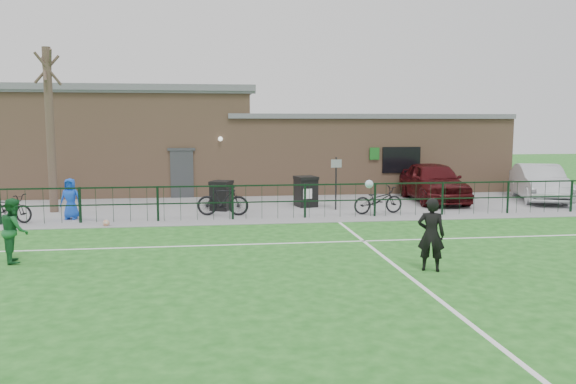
{
  "coord_description": "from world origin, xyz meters",
  "views": [
    {
      "loc": [
        -2.16,
        -11.0,
        3.28
      ],
      "look_at": [
        0.0,
        5.0,
        1.3
      ],
      "focal_mm": 35.0,
      "sensor_mm": 36.0,
      "label": 1
    }
  ],
  "objects": [
    {
      "name": "ground",
      "position": [
        0.0,
        0.0,
        0.0
      ],
      "size": [
        90.0,
        90.0,
        0.0
      ],
      "primitive_type": "plane",
      "color": "#1B5B1A",
      "rests_on": "ground"
    },
    {
      "name": "paving_strip",
      "position": [
        0.0,
        13.5,
        0.01
      ],
      "size": [
        34.0,
        13.0,
        0.02
      ],
      "primitive_type": "cube",
      "color": "gray",
      "rests_on": "ground"
    },
    {
      "name": "pitch_line_touch",
      "position": [
        0.0,
        7.8,
        0.0
      ],
      "size": [
        28.0,
        0.1,
        0.01
      ],
      "primitive_type": "cube",
      "color": "white",
      "rests_on": "ground"
    },
    {
      "name": "pitch_line_mid",
      "position": [
        0.0,
        4.0,
        0.0
      ],
      "size": [
        28.0,
        0.1,
        0.01
      ],
      "primitive_type": "cube",
      "color": "white",
      "rests_on": "ground"
    },
    {
      "name": "pitch_line_perp",
      "position": [
        2.0,
        0.0,
        0.0
      ],
      "size": [
        0.1,
        16.0,
        0.01
      ],
      "primitive_type": "cube",
      "color": "white",
      "rests_on": "ground"
    },
    {
      "name": "perimeter_fence",
      "position": [
        0.0,
        8.0,
        0.6
      ],
      "size": [
        28.0,
        0.1,
        1.2
      ],
      "primitive_type": "cube",
      "color": "black",
      "rests_on": "ground"
    },
    {
      "name": "bare_tree",
      "position": [
        -8.0,
        10.5,
        3.0
      ],
      "size": [
        0.3,
        0.3,
        6.0
      ],
      "primitive_type": "cylinder",
      "color": "#46352B",
      "rests_on": "ground"
    },
    {
      "name": "wheelie_bin_left",
      "position": [
        -1.85,
        10.13,
        0.53
      ],
      "size": [
        0.92,
        0.96,
        1.02
      ],
      "primitive_type": "cube",
      "rotation": [
        0.0,
        0.0,
        -0.39
      ],
      "color": "black",
      "rests_on": "paving_strip"
    },
    {
      "name": "wheelie_bin_right",
      "position": [
        1.47,
        10.63,
        0.57
      ],
      "size": [
        0.89,
        0.97,
        1.1
      ],
      "primitive_type": "cube",
      "rotation": [
        0.0,
        0.0,
        0.22
      ],
      "color": "black",
      "rests_on": "paving_strip"
    },
    {
      "name": "sign_post",
      "position": [
        2.45,
        9.61,
        1.02
      ],
      "size": [
        0.06,
        0.06,
        2.0
      ],
      "primitive_type": "cylinder",
      "rotation": [
        0.0,
        0.0,
        0.0
      ],
      "color": "black",
      "rests_on": "paving_strip"
    },
    {
      "name": "car_maroon",
      "position": [
        7.01,
        11.37,
        0.85
      ],
      "size": [
        2.3,
        5.01,
        1.66
      ],
      "primitive_type": "imported",
      "rotation": [
        0.0,
        0.0,
        -0.07
      ],
      "color": "#410B0E",
      "rests_on": "paving_strip"
    },
    {
      "name": "car_silver",
      "position": [
        11.55,
        10.96,
        0.78
      ],
      "size": [
        2.99,
        4.91,
        1.53
      ],
      "primitive_type": "imported",
      "rotation": [
        0.0,
        0.0,
        -0.32
      ],
      "color": "#B8BAC1",
      "rests_on": "paving_strip"
    },
    {
      "name": "bicycle_c",
      "position": [
        -8.89,
        8.37,
        0.49
      ],
      "size": [
        1.9,
        1.18,
        0.94
      ],
      "primitive_type": "imported",
      "rotation": [
        0.0,
        0.0,
        1.24
      ],
      "color": "black",
      "rests_on": "paving_strip"
    },
    {
      "name": "bicycle_d",
      "position": [
        -1.82,
        8.83,
        0.57
      ],
      "size": [
        1.89,
        0.8,
        1.1
      ],
      "primitive_type": "imported",
      "rotation": [
        0.0,
        0.0,
        1.41
      ],
      "color": "black",
      "rests_on": "paving_strip"
    },
    {
      "name": "bicycle_e",
      "position": [
        3.77,
        8.52,
        0.52
      ],
      "size": [
        1.97,
        0.94,
        0.99
      ],
      "primitive_type": "imported",
      "rotation": [
        0.0,
        0.0,
        1.73
      ],
      "color": "black",
      "rests_on": "paving_strip"
    },
    {
      "name": "spectator_child",
      "position": [
        -6.99,
        8.78,
        0.72
      ],
      "size": [
        0.74,
        0.54,
        1.4
      ],
      "primitive_type": "imported",
      "rotation": [
        0.0,
        0.0,
        -0.14
      ],
      "color": "blue",
      "rests_on": "paving_strip"
    },
    {
      "name": "goalkeeper_kick",
      "position": [
        2.62,
        0.8,
        0.84
      ],
      "size": [
        1.14,
        3.08,
        1.79
      ],
      "color": "black",
      "rests_on": "ground"
    },
    {
      "name": "outfield_player",
      "position": [
        -6.84,
        2.82,
        0.77
      ],
      "size": [
        0.8,
        0.9,
        1.53
      ],
      "primitive_type": "imported",
      "rotation": [
        0.0,
        0.0,
        1.91
      ],
      "color": "#1A5D2C",
      "rests_on": "ground"
    },
    {
      "name": "ball_ground",
      "position": [
        -5.57,
        7.31,
        0.11
      ],
      "size": [
        0.22,
        0.22,
        0.22
      ],
      "primitive_type": "sphere",
      "color": "silver",
      "rests_on": "ground"
    },
    {
      "name": "clubhouse",
      "position": [
        -0.88,
        16.5,
        2.22
      ],
      "size": [
        24.25,
        5.4,
        4.96
      ],
      "color": "#9D7658",
      "rests_on": "ground"
    }
  ]
}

